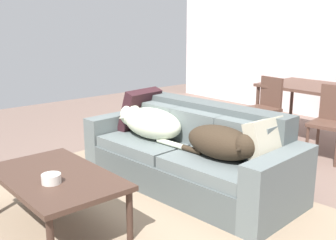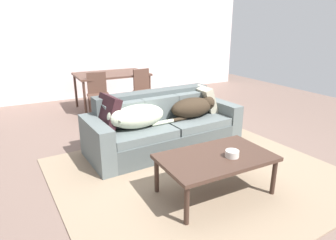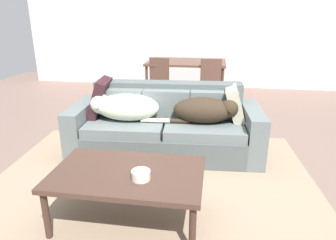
{
  "view_description": "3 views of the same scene",
  "coord_description": "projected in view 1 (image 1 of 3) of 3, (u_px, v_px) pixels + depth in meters",
  "views": [
    {
      "loc": [
        2.56,
        -2.32,
        1.61
      ],
      "look_at": [
        -0.39,
        0.25,
        0.64
      ],
      "focal_mm": 43.18,
      "sensor_mm": 36.0,
      "label": 1
    },
    {
      "loc": [
        -1.95,
        -3.26,
        1.76
      ],
      "look_at": [
        -0.2,
        0.05,
        0.51
      ],
      "focal_mm": 31.28,
      "sensor_mm": 36.0,
      "label": 2
    },
    {
      "loc": [
        0.42,
        -3.09,
        1.61
      ],
      "look_at": [
        -0.07,
        0.06,
        0.5
      ],
      "focal_mm": 32.66,
      "sensor_mm": 36.0,
      "label": 3
    }
  ],
  "objects": [
    {
      "name": "dining_chair_near_right",
      "position": [
        331.0,
        119.0,
        4.72
      ],
      "size": [
        0.45,
        0.45,
        0.87
      ],
      "rotation": [
        0.0,
        0.0,
        0.15
      ],
      "color": "brown",
      "rests_on": "ground"
    },
    {
      "name": "couch",
      "position": [
        191.0,
        155.0,
        3.98
      ],
      "size": [
        2.27,
        1.02,
        0.81
      ],
      "rotation": [
        0.0,
        0.0,
        0.06
      ],
      "color": "#4A5252",
      "rests_on": "ground"
    },
    {
      "name": "throw_pillow_by_left_arm",
      "position": [
        140.0,
        110.0,
        4.5
      ],
      "size": [
        0.32,
        0.5,
        0.48
      ],
      "primitive_type": "cube",
      "rotation": [
        0.0,
        0.33,
        0.13
      ],
      "color": "#30181C",
      "rests_on": "couch"
    },
    {
      "name": "dining_table",
      "position": [
        320.0,
        91.0,
        5.42
      ],
      "size": [
        1.47,
        0.97,
        0.75
      ],
      "color": "brown",
      "rests_on": "ground"
    },
    {
      "name": "dining_chair_near_left",
      "position": [
        265.0,
        105.0,
        5.42
      ],
      "size": [
        0.45,
        0.45,
        0.87
      ],
      "rotation": [
        0.0,
        0.0,
        -0.12
      ],
      "color": "brown",
      "rests_on": "ground"
    },
    {
      "name": "dog_on_right_cushion",
      "position": [
        223.0,
        143.0,
        3.51
      ],
      "size": [
        0.85,
        0.4,
        0.29
      ],
      "rotation": [
        0.0,
        0.0,
        0.06
      ],
      "color": "#32271B",
      "rests_on": "couch"
    },
    {
      "name": "dog_on_left_cushion",
      "position": [
        149.0,
        122.0,
        4.17
      ],
      "size": [
        0.94,
        0.42,
        0.32
      ],
      "rotation": [
        0.0,
        0.0,
        0.06
      ],
      "color": "beige",
      "rests_on": "couch"
    },
    {
      "name": "coffee_table",
      "position": [
        56.0,
        180.0,
        3.13
      ],
      "size": [
        1.18,
        0.72,
        0.45
      ],
      "color": "#442E24",
      "rests_on": "ground"
    },
    {
      "name": "area_rug",
      "position": [
        110.0,
        214.0,
        3.44
      ],
      "size": [
        3.42,
        3.09,
        0.01
      ],
      "primitive_type": "cube",
      "rotation": [
        0.0,
        0.0,
        0.06
      ],
      "color": "gray",
      "rests_on": "ground"
    },
    {
      "name": "throw_pillow_by_right_arm",
      "position": [
        267.0,
        143.0,
        3.38
      ],
      "size": [
        0.26,
        0.41,
        0.42
      ],
      "primitive_type": "cube",
      "rotation": [
        0.0,
        -0.31,
        -0.02
      ],
      "color": "#ADA78F",
      "rests_on": "couch"
    },
    {
      "name": "bowl_on_coffee_table",
      "position": [
        51.0,
        179.0,
        2.95
      ],
      "size": [
        0.14,
        0.14,
        0.07
      ],
      "primitive_type": "cylinder",
      "color": "silver",
      "rests_on": "coffee_table"
    },
    {
      "name": "ground_plane",
      "position": [
        175.0,
        199.0,
        3.74
      ],
      "size": [
        10.0,
        10.0,
        0.0
      ],
      "primitive_type": "plane",
      "color": "#735C52"
    }
  ]
}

